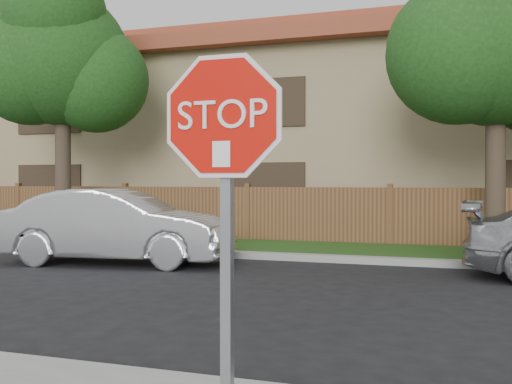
% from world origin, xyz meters
% --- Properties ---
extents(far_curb, '(70.00, 0.30, 0.15)m').
position_xyz_m(far_curb, '(0.00, 8.15, 0.07)').
color(far_curb, gray).
rests_on(far_curb, ground).
extents(grass_strip, '(70.00, 3.00, 0.12)m').
position_xyz_m(grass_strip, '(0.00, 9.80, 0.06)').
color(grass_strip, '#1E4714').
rests_on(grass_strip, ground).
extents(fence, '(70.00, 0.12, 1.60)m').
position_xyz_m(fence, '(0.00, 11.40, 0.80)').
color(fence, '#53341D').
rests_on(fence, ground).
extents(apartment_building, '(35.20, 9.20, 7.20)m').
position_xyz_m(apartment_building, '(0.00, 17.00, 3.53)').
color(apartment_building, tan).
rests_on(apartment_building, ground).
extents(tree_left, '(4.80, 3.90, 7.78)m').
position_xyz_m(tree_left, '(-8.98, 9.57, 5.22)').
color(tree_left, '#382B21').
rests_on(tree_left, ground).
extents(tree_mid, '(4.80, 3.90, 7.35)m').
position_xyz_m(tree_mid, '(2.52, 9.57, 4.87)').
color(tree_mid, '#382B21').
rests_on(tree_mid, ground).
extents(stop_sign, '(1.01, 0.13, 2.55)m').
position_xyz_m(stop_sign, '(0.41, -1.48, 1.83)').
color(stop_sign, gray).
rests_on(stop_sign, sidewalk_near).
extents(sedan_left, '(5.05, 2.33, 1.61)m').
position_xyz_m(sedan_left, '(-5.18, 6.39, 0.80)').
color(sedan_left, silver).
rests_on(sedan_left, ground).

